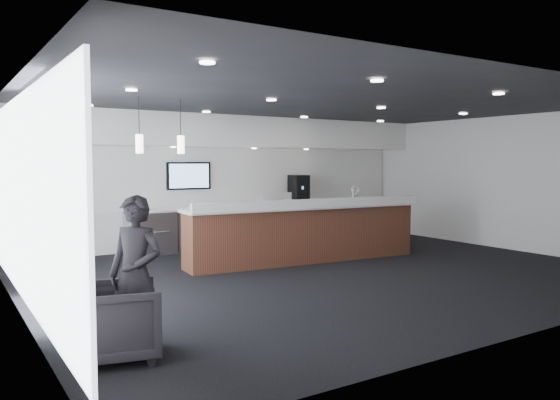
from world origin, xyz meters
TOP-DOWN VIEW (x-y plane):
  - ground at (0.00, 0.00)m, footprint 10.00×10.00m
  - ceiling at (0.00, 0.00)m, footprint 10.00×8.00m
  - back_wall at (0.00, 4.00)m, footprint 10.00×0.02m
  - left_wall at (-5.00, 0.00)m, footprint 0.02×8.00m
  - right_wall at (5.00, 0.00)m, footprint 0.02×8.00m
  - soffit_bulkhead at (0.00, 3.55)m, footprint 10.00×0.90m
  - alcove_panel at (0.00, 3.97)m, footprint 9.80×0.06m
  - window_blinds_wall at (-4.96, 0.00)m, footprint 0.04×7.36m
  - back_credenza at (-0.00, 3.64)m, footprint 5.06×0.66m
  - wall_tv at (-1.00, 3.91)m, footprint 1.05×0.08m
  - pendant_left at (-2.40, 0.80)m, footprint 0.12×0.12m
  - pendant_right at (-3.10, 0.80)m, footprint 0.12×0.12m
  - ceiling_can_lights at (0.00, 0.00)m, footprint 7.00×5.00m
  - service_counter at (0.25, 1.11)m, footprint 4.95×1.22m
  - coffee_machine at (1.84, 3.65)m, footprint 0.41×0.53m
  - info_sign_left at (0.66, 3.58)m, footprint 0.17×0.06m
  - info_sign_right at (1.46, 3.58)m, footprint 0.20×0.05m
  - armchair at (-4.40, -2.26)m, footprint 1.01×0.99m
  - lounge_guest at (-4.18, -2.19)m, footprint 0.67×0.71m
  - cup_0 at (1.74, 3.53)m, footprint 0.09×0.09m
  - cup_1 at (1.60, 3.53)m, footprint 0.13×0.13m
  - cup_2 at (1.46, 3.53)m, footprint 0.11×0.11m
  - cup_3 at (1.32, 3.53)m, footprint 0.12×0.12m
  - cup_4 at (1.18, 3.53)m, footprint 0.13×0.13m
  - cup_5 at (1.04, 3.53)m, footprint 0.10×0.10m
  - cup_6 at (0.90, 3.53)m, footprint 0.13×0.13m
  - cup_7 at (0.76, 3.53)m, footprint 0.11×0.11m

SIDE VIEW (x-z plane):
  - ground at x=0.00m, z-range 0.00..0.00m
  - armchair at x=-4.40m, z-range 0.00..0.76m
  - back_credenza at x=0.00m, z-range 0.00..0.95m
  - service_counter at x=0.25m, z-range -0.17..1.32m
  - lounge_guest at x=-4.18m, z-range 0.00..1.63m
  - cup_0 at x=1.74m, z-range 0.95..1.04m
  - cup_1 at x=1.60m, z-range 0.95..1.04m
  - cup_2 at x=1.46m, z-range 0.95..1.04m
  - cup_3 at x=1.32m, z-range 0.95..1.04m
  - cup_4 at x=1.18m, z-range 0.95..1.04m
  - cup_5 at x=1.04m, z-range 0.95..1.04m
  - cup_6 at x=0.90m, z-range 0.95..1.04m
  - cup_7 at x=0.76m, z-range 0.95..1.04m
  - info_sign_left at x=0.66m, z-range 0.95..1.19m
  - info_sign_right at x=1.46m, z-range 0.95..1.21m
  - coffee_machine at x=1.84m, z-range 0.95..1.64m
  - back_wall at x=0.00m, z-range 0.00..3.00m
  - left_wall at x=-5.00m, z-range 0.00..3.00m
  - right_wall at x=5.00m, z-range 0.00..3.00m
  - window_blinds_wall at x=-4.96m, z-range 0.23..2.77m
  - alcove_panel at x=0.00m, z-range 0.90..2.30m
  - wall_tv at x=-1.00m, z-range 1.34..1.96m
  - pendant_left at x=-2.40m, z-range 2.10..2.40m
  - pendant_right at x=-3.10m, z-range 2.10..2.40m
  - soffit_bulkhead at x=0.00m, z-range 2.30..3.00m
  - ceiling_can_lights at x=0.00m, z-range 2.96..2.98m
  - ceiling at x=0.00m, z-range 2.99..3.01m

